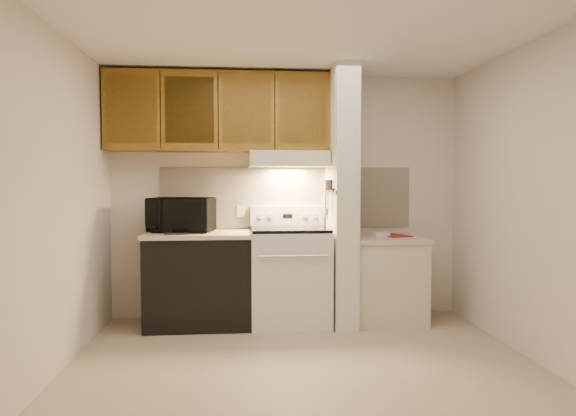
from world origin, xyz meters
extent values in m
plane|color=tan|center=(0.00, 0.00, 0.00)|extent=(3.60, 3.60, 0.00)
plane|color=white|center=(0.00, 0.00, 2.50)|extent=(3.60, 3.60, 0.00)
cube|color=beige|center=(0.00, 1.50, 1.25)|extent=(3.60, 2.50, 0.02)
cube|color=beige|center=(-1.80, 0.00, 1.25)|extent=(0.02, 3.00, 2.50)
cube|color=beige|center=(1.80, 0.00, 1.25)|extent=(0.02, 3.00, 2.50)
cube|color=white|center=(0.00, 1.49, 1.24)|extent=(2.60, 0.02, 0.63)
cube|color=silver|center=(0.00, 1.16, 0.46)|extent=(0.76, 0.65, 0.92)
cube|color=black|center=(0.00, 0.84, 0.50)|extent=(0.50, 0.01, 0.30)
cylinder|color=silver|center=(0.00, 0.80, 0.72)|extent=(0.65, 0.02, 0.02)
cube|color=black|center=(0.00, 1.16, 0.94)|extent=(0.74, 0.64, 0.03)
cube|color=silver|center=(0.00, 1.44, 1.05)|extent=(0.76, 0.08, 0.20)
cube|color=black|center=(0.00, 1.40, 1.05)|extent=(0.10, 0.01, 0.04)
cylinder|color=silver|center=(-0.28, 1.40, 1.05)|extent=(0.05, 0.02, 0.05)
cylinder|color=silver|center=(-0.18, 1.40, 1.05)|extent=(0.05, 0.02, 0.05)
cylinder|color=silver|center=(0.18, 1.40, 1.05)|extent=(0.05, 0.02, 0.05)
cylinder|color=silver|center=(0.28, 1.40, 1.05)|extent=(0.05, 0.02, 0.05)
cube|color=black|center=(-0.88, 1.17, 0.43)|extent=(1.00, 0.63, 0.87)
cube|color=beige|center=(-0.88, 1.17, 0.89)|extent=(1.04, 0.67, 0.04)
cube|color=black|center=(-1.08, 0.97, 0.92)|extent=(0.22, 0.11, 0.01)
cylinder|color=#23675B|center=(-1.23, 1.39, 0.96)|extent=(0.11, 0.11, 0.10)
cube|color=beige|center=(-0.48, 1.48, 1.10)|extent=(0.08, 0.01, 0.12)
imported|color=black|center=(-1.06, 1.25, 1.08)|extent=(0.66, 0.50, 0.33)
cube|color=silver|center=(0.51, 1.15, 1.25)|extent=(0.22, 0.70, 2.50)
cube|color=brown|center=(0.39, 1.15, 1.30)|extent=(0.01, 0.70, 0.04)
cube|color=black|center=(0.39, 1.10, 1.32)|extent=(0.02, 0.42, 0.04)
cube|color=silver|center=(0.38, 0.93, 1.22)|extent=(0.01, 0.03, 0.16)
cylinder|color=black|center=(0.38, 0.95, 1.37)|extent=(0.02, 0.02, 0.10)
cube|color=silver|center=(0.38, 1.02, 1.21)|extent=(0.01, 0.04, 0.18)
cylinder|color=black|center=(0.38, 1.02, 1.37)|extent=(0.02, 0.02, 0.10)
cube|color=silver|center=(0.38, 1.10, 1.20)|extent=(0.01, 0.04, 0.20)
cylinder|color=black|center=(0.38, 1.10, 1.37)|extent=(0.02, 0.02, 0.10)
cube|color=silver|center=(0.38, 1.17, 1.22)|extent=(0.01, 0.04, 0.16)
cylinder|color=black|center=(0.38, 1.18, 1.37)|extent=(0.02, 0.02, 0.10)
cube|color=silver|center=(0.38, 1.25, 1.21)|extent=(0.01, 0.04, 0.18)
cylinder|color=black|center=(0.38, 1.25, 1.37)|extent=(0.02, 0.02, 0.10)
cube|color=slate|center=(0.38, 1.32, 1.17)|extent=(0.03, 0.09, 0.23)
cube|color=beige|center=(0.97, 1.15, 0.40)|extent=(0.70, 0.60, 0.81)
cube|color=beige|center=(0.97, 1.15, 0.83)|extent=(0.74, 0.64, 0.04)
cube|color=maroon|center=(1.07, 1.24, 0.86)|extent=(0.33, 0.38, 0.01)
cube|color=white|center=(0.92, 1.19, 0.87)|extent=(0.18, 0.14, 0.04)
cube|color=beige|center=(0.00, 1.28, 1.62)|extent=(0.78, 0.44, 0.15)
cube|color=beige|center=(0.00, 1.07, 1.58)|extent=(0.78, 0.04, 0.06)
cube|color=brown|center=(-0.69, 1.32, 2.08)|extent=(2.18, 0.33, 0.77)
cube|color=brown|center=(-1.51, 1.17, 2.08)|extent=(0.46, 0.01, 0.63)
cube|color=black|center=(-1.23, 1.16, 2.08)|extent=(0.01, 0.01, 0.73)
cube|color=brown|center=(-0.96, 1.17, 2.08)|extent=(0.46, 0.01, 0.63)
cube|color=black|center=(-0.69, 1.16, 2.08)|extent=(0.01, 0.01, 0.73)
cube|color=brown|center=(-0.42, 1.17, 2.08)|extent=(0.46, 0.01, 0.63)
cube|color=black|center=(-0.14, 1.16, 2.08)|extent=(0.01, 0.01, 0.73)
cube|color=brown|center=(0.13, 1.17, 2.08)|extent=(0.46, 0.01, 0.63)
camera|label=1|loc=(-0.45, -3.83, 1.39)|focal=32.00mm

